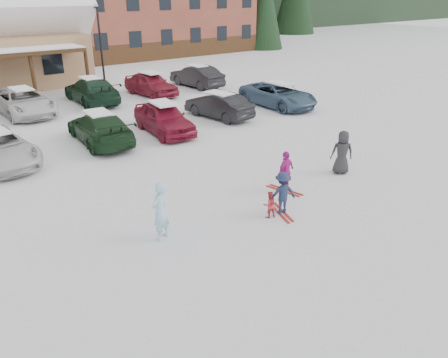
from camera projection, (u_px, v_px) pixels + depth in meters
ground at (236, 221)px, 13.46m from camera, size 160.00×160.00×0.00m
lamp_post at (100, 39)px, 32.42m from camera, size 0.50×0.25×5.62m
conifer_3 at (23, 5)px, 46.82m from camera, size 3.96×3.96×9.18m
adult_skier at (160, 211)px, 12.19m from camera, size 0.76×0.65×1.75m
toddler_red at (269, 205)px, 13.54m from camera, size 0.49×0.42×0.87m
child_navy at (282, 193)px, 13.68m from camera, size 1.03×0.78×1.40m
skis_child_navy at (281, 213)px, 13.96m from camera, size 0.64×1.39×0.03m
child_magenta at (286, 171)px, 15.21m from camera, size 0.93×0.53×1.49m
skis_child_magenta at (284, 190)px, 15.50m from camera, size 0.48×1.41×0.03m
bystander_dark at (342, 152)px, 16.69m from camera, size 0.98×0.95×1.70m
parked_car_3 at (100, 128)px, 20.13m from camera, size 2.36×5.07×1.43m
parked_car_4 at (164, 118)px, 21.55m from camera, size 2.22×4.60×1.51m
parked_car_5 at (219, 106)px, 24.12m from camera, size 2.06×4.37×1.39m
parked_car_6 at (278, 95)px, 26.52m from camera, size 2.43×5.20×1.44m
parked_car_10 at (23, 102)px, 24.73m from camera, size 2.76×5.52×1.50m
parked_car_11 at (92, 90)px, 27.34m from camera, size 2.40×5.49×1.57m
parked_car_12 at (151, 84)px, 29.32m from camera, size 2.29×4.65×1.53m
parked_car_13 at (197, 76)px, 31.91m from camera, size 1.96×4.77×1.54m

